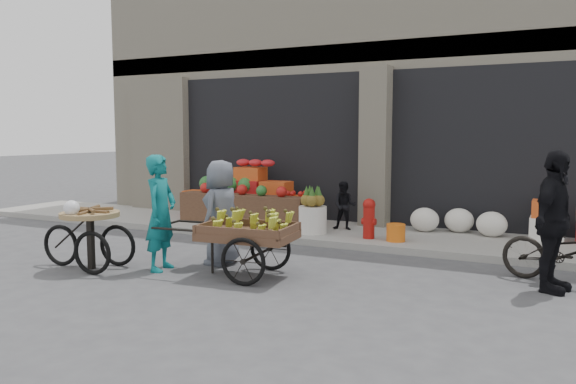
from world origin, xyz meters
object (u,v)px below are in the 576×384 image
at_px(seated_person, 344,206).
at_px(banana_cart, 245,230).
at_px(fire_hydrant, 369,217).
at_px(bicycle, 569,251).
at_px(vendor_woman, 161,213).
at_px(tricycle_cart, 90,230).
at_px(cyclist, 553,221).
at_px(pineapple_bin, 313,220).
at_px(orange_bucket, 396,233).
at_px(vendor_grey, 221,212).

relative_size(seated_person, banana_cart, 0.42).
relative_size(fire_hydrant, bicycle, 0.41).
bearing_deg(vendor_woman, tricycle_cart, 102.94).
relative_size(tricycle_cart, cyclist, 0.82).
bearing_deg(pineapple_bin, orange_bucket, -3.58).
bearing_deg(tricycle_cart, bicycle, 12.36).
relative_size(fire_hydrant, banana_cart, 0.32).
relative_size(fire_hydrant, cyclist, 0.40).
height_order(pineapple_bin, vendor_grey, vendor_grey).
relative_size(vendor_grey, cyclist, 0.89).
distance_m(tricycle_cart, vendor_grey, 1.91).
height_order(fire_hydrant, cyclist, cyclist).
distance_m(fire_hydrant, banana_cart, 2.97).
xyz_separation_m(seated_person, vendor_grey, (-0.85, -3.01, 0.20)).
height_order(seated_person, tricycle_cart, seated_person).
xyz_separation_m(bicycle, cyclist, (-0.20, -0.40, 0.43)).
bearing_deg(tricycle_cart, vendor_woman, 16.86).
bearing_deg(orange_bucket, banana_cart, -115.81).
height_order(pineapple_bin, vendor_woman, vendor_woman).
xyz_separation_m(pineapple_bin, tricycle_cart, (-1.99, -3.50, 0.20)).
distance_m(pineapple_bin, tricycle_cart, 4.04).
bearing_deg(cyclist, vendor_woman, 119.77).
relative_size(orange_bucket, cyclist, 0.18).
height_order(fire_hydrant, bicycle, bicycle).
relative_size(orange_bucket, tricycle_cart, 0.22).
xyz_separation_m(seated_person, vendor_woman, (-1.42, -3.70, 0.25)).
bearing_deg(bicycle, vendor_woman, 123.31).
bearing_deg(fire_hydrant, bicycle, -24.00).
bearing_deg(tricycle_cart, vendor_grey, 29.66).
distance_m(fire_hydrant, bicycle, 3.45).
height_order(seated_person, bicycle, seated_person).
bearing_deg(vendor_grey, seated_person, 165.49).
distance_m(orange_bucket, tricycle_cart, 4.96).
xyz_separation_m(fire_hydrant, vendor_grey, (-1.55, -2.36, 0.28)).
bearing_deg(tricycle_cart, orange_bucket, 37.61).
height_order(orange_bucket, bicycle, bicycle).
bearing_deg(cyclist, vendor_grey, 112.97).
distance_m(tricycle_cart, cyclist, 6.27).
height_order(orange_bucket, vendor_woman, vendor_woman).
height_order(pineapple_bin, orange_bucket, pineapple_bin).
bearing_deg(bicycle, pineapple_bin, 87.09).
xyz_separation_m(seated_person, tricycle_cart, (-2.39, -4.10, -0.02)).
xyz_separation_m(vendor_woman, tricycle_cart, (-0.97, -0.41, -0.27)).
relative_size(vendor_woman, bicycle, 0.97).
distance_m(banana_cart, tricycle_cart, 2.32).
bearing_deg(seated_person, fire_hydrant, -52.88).
distance_m(vendor_grey, bicycle, 4.81).
height_order(orange_bucket, banana_cart, banana_cart).
relative_size(pineapple_bin, bicycle, 0.30).
xyz_separation_m(fire_hydrant, bicycle, (3.15, -1.40, -0.05)).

